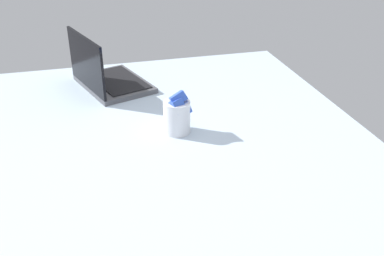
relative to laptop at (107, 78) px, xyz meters
The scene contains 3 objects.
bed_mattress 65.16cm from the laptop, 169.25° to the right, with size 180.00×140.00×18.00cm, color silver.
laptop is the anchor object (origin of this frame).
snack_cup 48.07cm from the laptop, 156.32° to the right, with size 9.00×9.45×15.19cm.
Camera 1 is at (-110.92, 21.36, 90.52)cm, focal length 42.05 mm.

